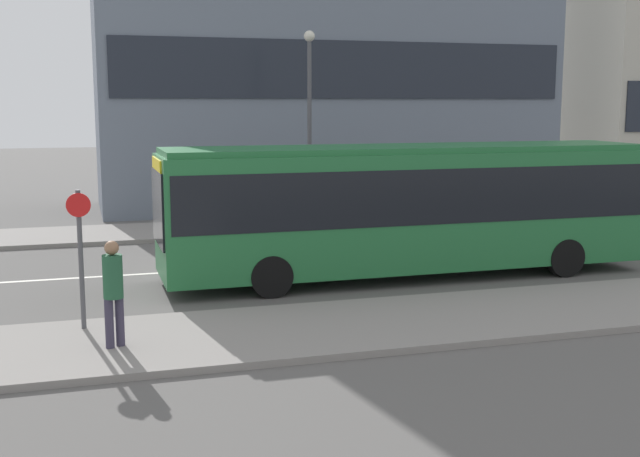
# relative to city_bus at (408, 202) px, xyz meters

# --- Properties ---
(ground_plane) EXTENTS (120.00, 120.00, 0.00)m
(ground_plane) POSITION_rel_city_bus_xyz_m (-4.40, 2.16, -1.88)
(ground_plane) COLOR #595654
(sidewalk_near) EXTENTS (44.00, 3.50, 0.13)m
(sidewalk_near) POSITION_rel_city_bus_xyz_m (-4.40, -4.09, -1.81)
(sidewalk_near) COLOR gray
(sidewalk_near) RESTS_ON ground_plane
(sidewalk_far) EXTENTS (44.00, 3.50, 0.13)m
(sidewalk_far) POSITION_rel_city_bus_xyz_m (-4.40, 8.41, -1.81)
(sidewalk_far) COLOR gray
(sidewalk_far) RESTS_ON ground_plane
(lane_centerline) EXTENTS (41.80, 0.16, 0.01)m
(lane_centerline) POSITION_rel_city_bus_xyz_m (-4.40, 2.16, -1.87)
(lane_centerline) COLOR silver
(lane_centerline) RESTS_ON ground_plane
(city_bus) EXTENTS (12.18, 2.62, 3.26)m
(city_bus) POSITION_rel_city_bus_xyz_m (0.00, 0.00, 0.00)
(city_bus) COLOR #236B38
(city_bus) RESTS_ON ground_plane
(parked_car_0) EXTENTS (4.66, 1.74, 1.29)m
(parked_car_0) POSITION_rel_city_bus_xyz_m (10.53, 5.41, -1.26)
(parked_car_0) COLOR #4C5156
(parked_car_0) RESTS_ON ground_plane
(pedestrian_near_stop) EXTENTS (0.34, 0.34, 1.86)m
(pedestrian_near_stop) POSITION_rel_city_bus_xyz_m (-7.27, -4.34, -0.68)
(pedestrian_near_stop) COLOR #383347
(pedestrian_near_stop) RESTS_ON sidewalk_near
(bus_stop_sign) EXTENTS (0.44, 0.12, 2.60)m
(bus_stop_sign) POSITION_rel_city_bus_xyz_m (-7.78, -3.01, -0.22)
(bus_stop_sign) COLOR #4C4C51
(bus_stop_sign) RESTS_ON sidewalk_near
(street_lamp) EXTENTS (0.36, 0.36, 6.49)m
(street_lamp) POSITION_rel_city_bus_xyz_m (-0.35, 7.54, 2.24)
(street_lamp) COLOR #4C4C51
(street_lamp) RESTS_ON sidewalk_far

